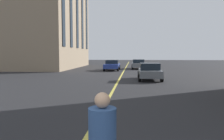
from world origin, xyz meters
The scene contains 4 objects.
lane_centre_line centered at (20.00, 0.00, 0.00)m, with size 80.00×0.16×0.01m.
car_blue_near centered at (27.93, 1.58, 0.70)m, with size 4.40×1.95×1.37m.
car_grey_trailing centered at (31.29, -1.92, 0.70)m, with size 4.40×1.95×1.37m.
car_grey_far centered at (17.42, -2.52, 0.70)m, with size 3.90×1.89×1.40m.
Camera 1 is at (-1.00, -1.17, 2.14)m, focal length 35.60 mm.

